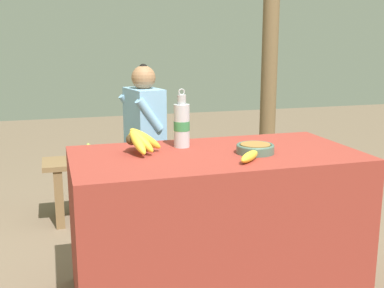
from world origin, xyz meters
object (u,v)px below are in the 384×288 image
object	(u,v)px
serving_bowl	(255,148)
seated_vendor	(138,130)
wooden_bench	(143,166)
banana_bunch_ripe	(140,139)
water_bottle	(182,124)
support_post_far	(270,47)
loose_banana_front	(249,156)
banana_bunch_green	(92,151)

from	to	relation	value
serving_bowl	seated_vendor	size ratio (longest dim) A/B	0.16
wooden_bench	banana_bunch_ripe	bearing A→B (deg)	-101.10
water_bottle	seated_vendor	size ratio (longest dim) A/B	0.27
seated_vendor	support_post_far	xyz separation A→B (m)	(1.21, 0.42, 0.57)
water_bottle	seated_vendor	distance (m)	1.07
seated_vendor	support_post_far	world-z (taller)	support_post_far
wooden_bench	seated_vendor	bearing A→B (deg)	-129.39
loose_banana_front	wooden_bench	xyz separation A→B (m)	(-0.22, 1.46, -0.40)
loose_banana_front	wooden_bench	bearing A→B (deg)	98.66
serving_bowl	water_bottle	distance (m)	0.40
loose_banana_front	banana_bunch_green	distance (m)	1.59
seated_vendor	support_post_far	distance (m)	1.41
water_bottle	wooden_bench	world-z (taller)	water_bottle
loose_banana_front	seated_vendor	distance (m)	1.44
wooden_bench	support_post_far	distance (m)	1.50
loose_banana_front	seated_vendor	bearing A→B (deg)	100.25
wooden_bench	support_post_far	world-z (taller)	support_post_far
banana_bunch_green	loose_banana_front	bearing A→B (deg)	-67.98
banana_bunch_ripe	seated_vendor	bearing A→B (deg)	80.19
water_bottle	loose_banana_front	xyz separation A→B (m)	(0.22, -0.37, -0.10)
banana_bunch_green	seated_vendor	bearing A→B (deg)	-6.49
water_bottle	loose_banana_front	size ratio (longest dim) A/B	1.85
loose_banana_front	seated_vendor	size ratio (longest dim) A/B	0.14
banana_bunch_ripe	loose_banana_front	distance (m)	0.54
support_post_far	wooden_bench	bearing A→B (deg)	-162.44
banana_bunch_ripe	banana_bunch_green	distance (m)	1.20
banana_bunch_ripe	water_bottle	size ratio (longest dim) A/B	0.91
serving_bowl	loose_banana_front	bearing A→B (deg)	-122.95
support_post_far	seated_vendor	bearing A→B (deg)	-161.14
banana_bunch_ripe	seated_vendor	world-z (taller)	seated_vendor
seated_vendor	water_bottle	bearing A→B (deg)	80.72
water_bottle	support_post_far	world-z (taller)	support_post_far
serving_bowl	wooden_bench	world-z (taller)	serving_bowl
serving_bowl	seated_vendor	world-z (taller)	seated_vendor
wooden_bench	seated_vendor	xyz separation A→B (m)	(-0.03, -0.04, 0.28)
serving_bowl	loose_banana_front	size ratio (longest dim) A/B	1.13
banana_bunch_ripe	loose_banana_front	xyz separation A→B (m)	(0.45, -0.30, -0.05)
serving_bowl	wooden_bench	size ratio (longest dim) A/B	0.13
banana_bunch_ripe	banana_bunch_green	bearing A→B (deg)	96.83
serving_bowl	support_post_far	distance (m)	1.96
loose_banana_front	wooden_bench	world-z (taller)	loose_banana_front
serving_bowl	support_post_far	world-z (taller)	support_post_far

